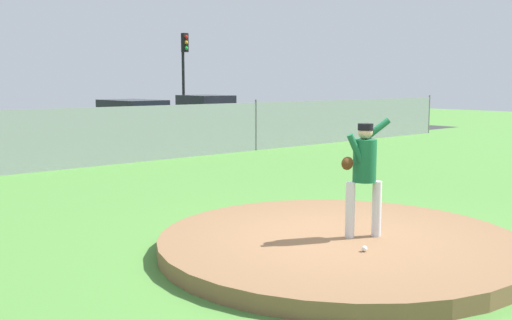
{
  "coord_description": "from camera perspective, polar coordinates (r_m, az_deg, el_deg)",
  "views": [
    {
      "loc": [
        -6.03,
        -5.25,
        2.35
      ],
      "look_at": [
        0.45,
        2.32,
        1.01
      ],
      "focal_mm": 40.82,
      "sensor_mm": 36.0,
      "label": 1
    }
  ],
  "objects": [
    {
      "name": "baseball",
      "position": [
        7.57,
        10.58,
        -8.54
      ],
      "size": [
        0.07,
        0.07,
        0.07
      ],
      "primitive_type": "sphere",
      "color": "white",
      "rests_on": "pitchers_mound"
    },
    {
      "name": "ground_plane",
      "position": [
        12.97,
        -12.2,
        -2.97
      ],
      "size": [
        80.0,
        80.0,
        0.0
      ],
      "primitive_type": "plane",
      "color": "#4C8438"
    },
    {
      "name": "pitcher_youth",
      "position": [
        8.07,
        10.52,
        -0.75
      ],
      "size": [
        0.81,
        0.32,
        1.64
      ],
      "color": "silver",
      "rests_on": "pitchers_mound"
    },
    {
      "name": "parked_car_teal",
      "position": [
        22.6,
        -11.98,
        3.57
      ],
      "size": [
        2.03,
        4.73,
        1.69
      ],
      "color": "#146066",
      "rests_on": "ground_plane"
    },
    {
      "name": "traffic_light_far",
      "position": [
        28.78,
        -7.05,
        9.3
      ],
      "size": [
        0.28,
        0.46,
        4.69
      ],
      "color": "black",
      "rests_on": "ground_plane"
    },
    {
      "name": "asphalt_strip",
      "position": [
        20.78,
        -23.45,
        0.52
      ],
      "size": [
        44.0,
        7.0,
        0.01
      ],
      "primitive_type": "cube",
      "color": "#2B2B2D",
      "rests_on": "ground_plane"
    },
    {
      "name": "chainlink_fence",
      "position": [
        16.46,
        -18.94,
        1.92
      ],
      "size": [
        35.22,
        0.07,
        1.75
      ],
      "color": "gray",
      "rests_on": "ground_plane"
    },
    {
      "name": "parked_car_silver",
      "position": [
        24.48,
        -4.96,
        4.1
      ],
      "size": [
        1.95,
        4.19,
        1.81
      ],
      "color": "#B7BABF",
      "rests_on": "ground_plane"
    },
    {
      "name": "pitchers_mound",
      "position": [
        8.3,
        8.15,
        -8.1
      ],
      "size": [
        5.05,
        5.05,
        0.22
      ],
      "primitive_type": "cylinder",
      "color": "brown",
      "rests_on": "ground_plane"
    }
  ]
}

